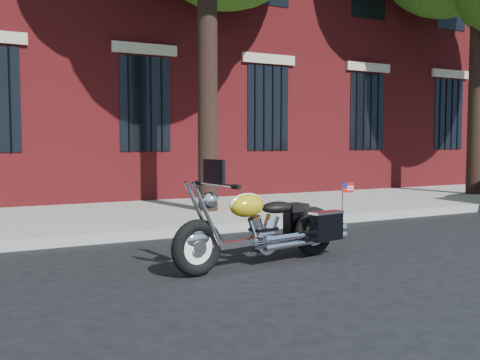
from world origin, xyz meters
name	(u,v)px	position (x,y,z in m)	size (l,w,h in m)	color
ground	(262,249)	(0.00, 0.00, 0.00)	(120.00, 120.00, 0.00)	black
curb	(218,228)	(0.00, 1.38, 0.07)	(40.00, 0.16, 0.15)	gray
sidewalk	(175,214)	(0.00, 3.26, 0.07)	(40.00, 3.60, 0.15)	gray
motorcycle	(269,229)	(-0.35, -0.78, 0.41)	(2.41, 0.93, 1.21)	black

